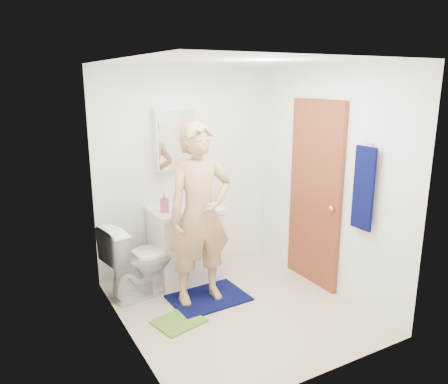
# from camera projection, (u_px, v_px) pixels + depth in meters

# --- Properties ---
(floor) EXTENTS (2.20, 2.40, 0.02)m
(floor) POSITION_uv_depth(u_px,v_px,m) (238.00, 309.00, 4.43)
(floor) COLOR beige
(floor) RESTS_ON ground
(ceiling) EXTENTS (2.20, 2.40, 0.02)m
(ceiling) POSITION_uv_depth(u_px,v_px,m) (240.00, 60.00, 3.82)
(ceiling) COLOR white
(ceiling) RESTS_ON ground
(wall_back) EXTENTS (2.20, 0.02, 2.40)m
(wall_back) POSITION_uv_depth(u_px,v_px,m) (186.00, 171.00, 5.15)
(wall_back) COLOR white
(wall_back) RESTS_ON ground
(wall_front) EXTENTS (2.20, 0.02, 2.40)m
(wall_front) POSITION_uv_depth(u_px,v_px,m) (326.00, 231.00, 3.10)
(wall_front) COLOR white
(wall_front) RESTS_ON ground
(wall_left) EXTENTS (0.02, 2.40, 2.40)m
(wall_left) POSITION_uv_depth(u_px,v_px,m) (124.00, 210.00, 3.60)
(wall_left) COLOR white
(wall_left) RESTS_ON ground
(wall_right) EXTENTS (0.02, 2.40, 2.40)m
(wall_right) POSITION_uv_depth(u_px,v_px,m) (328.00, 181.00, 4.65)
(wall_right) COLOR white
(wall_right) RESTS_ON ground
(vanity_cabinet) EXTENTS (0.75, 0.55, 0.80)m
(vanity_cabinet) POSITION_uv_depth(u_px,v_px,m) (186.00, 245.00, 5.03)
(vanity_cabinet) COLOR white
(vanity_cabinet) RESTS_ON floor
(countertop) EXTENTS (0.79, 0.59, 0.05)m
(countertop) POSITION_uv_depth(u_px,v_px,m) (185.00, 210.00, 4.92)
(countertop) COLOR white
(countertop) RESTS_ON vanity_cabinet
(sink_basin) EXTENTS (0.40, 0.40, 0.03)m
(sink_basin) POSITION_uv_depth(u_px,v_px,m) (185.00, 208.00, 4.92)
(sink_basin) COLOR white
(sink_basin) RESTS_ON countertop
(faucet) EXTENTS (0.03, 0.03, 0.12)m
(faucet) POSITION_uv_depth(u_px,v_px,m) (179.00, 199.00, 5.05)
(faucet) COLOR silver
(faucet) RESTS_ON countertop
(medicine_cabinet) EXTENTS (0.50, 0.12, 0.70)m
(medicine_cabinet) POSITION_uv_depth(u_px,v_px,m) (176.00, 139.00, 4.92)
(medicine_cabinet) COLOR white
(medicine_cabinet) RESTS_ON wall_back
(mirror_panel) EXTENTS (0.46, 0.01, 0.66)m
(mirror_panel) POSITION_uv_depth(u_px,v_px,m) (178.00, 139.00, 4.87)
(mirror_panel) COLOR white
(mirror_panel) RESTS_ON wall_back
(door) EXTENTS (0.05, 0.80, 2.05)m
(door) POSITION_uv_depth(u_px,v_px,m) (315.00, 194.00, 4.80)
(door) COLOR #98492A
(door) RESTS_ON ground
(door_knob) EXTENTS (0.07, 0.07, 0.07)m
(door_knob) POSITION_uv_depth(u_px,v_px,m) (332.00, 208.00, 4.52)
(door_knob) COLOR gold
(door_knob) RESTS_ON door
(towel) EXTENTS (0.03, 0.24, 0.80)m
(towel) POSITION_uv_depth(u_px,v_px,m) (363.00, 188.00, 4.11)
(towel) COLOR #060B40
(towel) RESTS_ON wall_right
(towel_hook) EXTENTS (0.06, 0.02, 0.02)m
(towel_hook) POSITION_uv_depth(u_px,v_px,m) (370.00, 144.00, 4.03)
(towel_hook) COLOR silver
(towel_hook) RESTS_ON wall_right
(toilet) EXTENTS (0.86, 0.59, 0.81)m
(toilet) POSITION_uv_depth(u_px,v_px,m) (142.00, 259.00, 4.62)
(toilet) COLOR white
(toilet) RESTS_ON floor
(bath_mat) EXTENTS (0.80, 0.59, 0.02)m
(bath_mat) POSITION_uv_depth(u_px,v_px,m) (209.00, 298.00, 4.61)
(bath_mat) COLOR #060B40
(bath_mat) RESTS_ON floor
(green_rug) EXTENTS (0.51, 0.46, 0.02)m
(green_rug) POSITION_uv_depth(u_px,v_px,m) (179.00, 321.00, 4.16)
(green_rug) COLOR #649933
(green_rug) RESTS_ON floor
(soap_dispenser) EXTENTS (0.12, 0.12, 0.21)m
(soap_dispenser) POSITION_uv_depth(u_px,v_px,m) (164.00, 202.00, 4.73)
(soap_dispenser) COLOR #C05967
(soap_dispenser) RESTS_ON countertop
(toothbrush_cup) EXTENTS (0.14, 0.14, 0.09)m
(toothbrush_cup) POSITION_uv_depth(u_px,v_px,m) (192.00, 199.00, 5.08)
(toothbrush_cup) COLOR #57387B
(toothbrush_cup) RESTS_ON countertop
(man) EXTENTS (0.69, 0.47, 1.84)m
(man) POSITION_uv_depth(u_px,v_px,m) (200.00, 214.00, 4.35)
(man) COLOR tan
(man) RESTS_ON bath_mat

